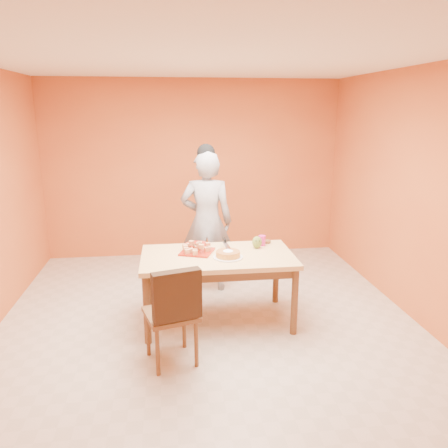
{
  "coord_description": "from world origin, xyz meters",
  "views": [
    {
      "loc": [
        -0.38,
        -4.21,
        2.25
      ],
      "look_at": [
        0.19,
        0.3,
        1.05
      ],
      "focal_mm": 35.0,
      "sensor_mm": 36.0,
      "label": 1
    }
  ],
  "objects": [
    {
      "name": "floor",
      "position": [
        0.0,
        0.0,
        0.0
      ],
      "size": [
        5.0,
        5.0,
        0.0
      ],
      "primitive_type": "plane",
      "color": "beige",
      "rests_on": "ground"
    },
    {
      "name": "ceiling",
      "position": [
        0.0,
        0.0,
        2.7
      ],
      "size": [
        5.0,
        5.0,
        0.0
      ],
      "primitive_type": "plane",
      "rotation": [
        3.14,
        0.0,
        0.0
      ],
      "color": "white",
      "rests_on": "wall_back"
    },
    {
      "name": "wall_back",
      "position": [
        0.0,
        2.5,
        1.35
      ],
      "size": [
        4.5,
        0.0,
        4.5
      ],
      "primitive_type": "plane",
      "rotation": [
        1.57,
        0.0,
        0.0
      ],
      "color": "#D26B30",
      "rests_on": "floor"
    },
    {
      "name": "wall_right",
      "position": [
        2.25,
        0.0,
        1.35
      ],
      "size": [
        0.0,
        5.0,
        5.0
      ],
      "primitive_type": "plane",
      "rotation": [
        1.57,
        0.0,
        -1.57
      ],
      "color": "#D26B30",
      "rests_on": "floor"
    },
    {
      "name": "dining_table",
      "position": [
        0.11,
        0.13,
        0.67
      ],
      "size": [
        1.6,
        0.9,
        0.76
      ],
      "color": "#E3C277",
      "rests_on": "floor"
    },
    {
      "name": "dining_chair",
      "position": [
        -0.4,
        -0.63,
        0.49
      ],
      "size": [
        0.55,
        0.61,
        0.95
      ],
      "rotation": [
        0.0,
        0.0,
        0.27
      ],
      "color": "brown",
      "rests_on": "floor"
    },
    {
      "name": "pastry_pile",
      "position": [
        -0.11,
        0.23,
        0.83
      ],
      "size": [
        0.29,
        0.29,
        0.09
      ],
      "primitive_type": null,
      "color": "tan",
      "rests_on": "pastry_platter"
    },
    {
      "name": "person",
      "position": [
        0.07,
        1.05,
        0.88
      ],
      "size": [
        0.7,
        0.51,
        1.77
      ],
      "primitive_type": "imported",
      "rotation": [
        0.0,
        0.0,
        3.01
      ],
      "color": "#99989B",
      "rests_on": "floor"
    },
    {
      "name": "pastry_platter",
      "position": [
        -0.11,
        0.23,
        0.77
      ],
      "size": [
        0.41,
        0.41,
        0.02
      ],
      "primitive_type": "cube",
      "rotation": [
        0.0,
        0.0,
        -0.36
      ],
      "color": "maroon",
      "rests_on": "dining_table"
    },
    {
      "name": "red_dinner_plate",
      "position": [
        -0.09,
        0.48,
        0.77
      ],
      "size": [
        0.31,
        0.31,
        0.02
      ],
      "primitive_type": "cylinder",
      "rotation": [
        0.0,
        0.0,
        -0.15
      ],
      "color": "maroon",
      "rests_on": "dining_table"
    },
    {
      "name": "white_cake_plate",
      "position": [
        0.2,
        0.02,
        0.77
      ],
      "size": [
        0.41,
        0.41,
        0.01
      ],
      "primitive_type": "cylinder",
      "rotation": [
        0.0,
        0.0,
        -0.41
      ],
      "color": "white",
      "rests_on": "dining_table"
    },
    {
      "name": "sponge_cake",
      "position": [
        0.2,
        0.02,
        0.8
      ],
      "size": [
        0.27,
        0.27,
        0.06
      ],
      "primitive_type": "cylinder",
      "rotation": [
        0.0,
        0.0,
        -0.1
      ],
      "color": "#EC973D",
      "rests_on": "white_cake_plate"
    },
    {
      "name": "cake_server",
      "position": [
        0.21,
        0.2,
        0.84
      ],
      "size": [
        0.06,
        0.26,
        0.01
      ],
      "primitive_type": "cube",
      "rotation": [
        0.0,
        0.0,
        0.04
      ],
      "color": "white",
      "rests_on": "sponge_cake"
    },
    {
      "name": "egg_ornament",
      "position": [
        0.56,
        0.3,
        0.83
      ],
      "size": [
        0.12,
        0.11,
        0.14
      ],
      "primitive_type": "ellipsoid",
      "rotation": [
        0.0,
        0.0,
        -0.22
      ],
      "color": "olive",
      "rests_on": "dining_table"
    },
    {
      "name": "magenta_glass",
      "position": [
        0.64,
        0.39,
        0.82
      ],
      "size": [
        0.1,
        0.1,
        0.11
      ],
      "primitive_type": "cylinder",
      "rotation": [
        0.0,
        0.0,
        -0.33
      ],
      "color": "#D72083",
      "rests_on": "dining_table"
    },
    {
      "name": "checker_tin",
      "position": [
        0.71,
        0.48,
        0.77
      ],
      "size": [
        0.12,
        0.12,
        0.03
      ],
      "primitive_type": "cylinder",
      "rotation": [
        0.0,
        0.0,
        0.21
      ],
      "color": "#3A1A0F",
      "rests_on": "dining_table"
    }
  ]
}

